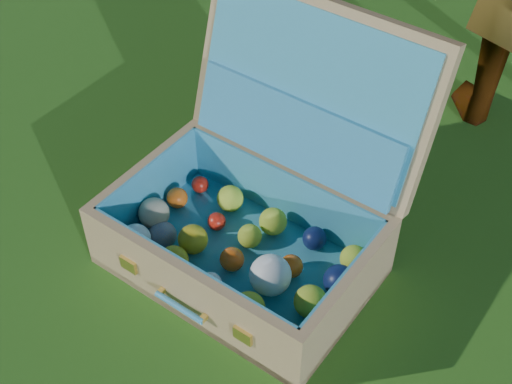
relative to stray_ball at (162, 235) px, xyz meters
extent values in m
plane|color=#215114|center=(0.40, 0.12, -0.04)|extent=(60.00, 60.00, 0.00)
sphere|color=#395B94|center=(0.00, 0.00, 0.00)|extent=(0.08, 0.08, 0.08)
cube|color=tan|center=(0.23, 0.03, -0.03)|extent=(0.73, 0.55, 0.02)
cube|color=tan|center=(0.19, -0.18, 0.06)|extent=(0.67, 0.13, 0.20)
cube|color=tan|center=(0.26, 0.24, 0.06)|extent=(0.67, 0.13, 0.20)
cube|color=tan|center=(-0.10, 0.08, 0.06)|extent=(0.09, 0.40, 0.20)
cube|color=tan|center=(0.55, -0.02, 0.06)|extent=(0.09, 0.40, 0.20)
cube|color=teal|center=(0.23, 0.03, -0.01)|extent=(0.68, 0.49, 0.01)
cube|color=teal|center=(0.20, -0.16, 0.07)|extent=(0.62, 0.10, 0.18)
cube|color=teal|center=(0.26, 0.23, 0.07)|extent=(0.62, 0.10, 0.18)
cube|color=teal|center=(-0.08, 0.08, 0.07)|extent=(0.07, 0.40, 0.18)
cube|color=teal|center=(0.53, -0.02, 0.07)|extent=(0.07, 0.40, 0.18)
cube|color=tan|center=(0.27, 0.34, 0.37)|extent=(0.69, 0.28, 0.44)
cube|color=teal|center=(0.27, 0.32, 0.38)|extent=(0.64, 0.22, 0.38)
cube|color=teal|center=(0.26, 0.27, 0.26)|extent=(0.61, 0.17, 0.19)
cube|color=#F2C659|center=(0.01, -0.17, 0.06)|extent=(0.05, 0.02, 0.04)
cube|color=#F2C659|center=(0.37, -0.22, 0.06)|extent=(0.05, 0.02, 0.04)
cylinder|color=teal|center=(0.19, -0.21, 0.04)|extent=(0.15, 0.04, 0.02)
cube|color=#F2C659|center=(0.12, -0.19, 0.04)|extent=(0.02, 0.02, 0.01)
cube|color=#F2C659|center=(0.26, -0.21, 0.04)|extent=(0.02, 0.02, 0.01)
sphere|color=white|center=(-0.04, -0.07, 0.03)|extent=(0.08, 0.08, 0.08)
sphere|color=#B4A118|center=(0.09, -0.08, 0.03)|extent=(0.08, 0.08, 0.08)
sphere|color=white|center=(0.21, -0.10, 0.02)|extent=(0.06, 0.06, 0.06)
sphere|color=#BCD032|center=(0.33, -0.13, 0.03)|extent=(0.08, 0.08, 0.08)
sphere|color=#C7B58D|center=(0.46, -0.16, 0.03)|extent=(0.08, 0.08, 0.08)
sphere|color=#C7B58D|center=(-0.05, 0.03, 0.04)|extent=(0.09, 0.09, 0.09)
sphere|color=#B4A118|center=(0.10, 0.00, 0.03)|extent=(0.08, 0.08, 0.08)
sphere|color=orange|center=(0.22, -0.01, 0.02)|extent=(0.06, 0.06, 0.06)
sphere|color=white|center=(0.34, -0.02, 0.05)|extent=(0.11, 0.11, 0.11)
sphere|color=#BCD032|center=(0.46, -0.04, 0.03)|extent=(0.08, 0.08, 0.08)
sphere|color=orange|center=(-0.03, 0.12, 0.02)|extent=(0.06, 0.06, 0.06)
sphere|color=red|center=(0.11, 0.10, 0.02)|extent=(0.05, 0.05, 0.05)
sphere|color=#BCD032|center=(0.22, 0.09, 0.02)|extent=(0.07, 0.07, 0.07)
sphere|color=orange|center=(0.37, 0.05, 0.02)|extent=(0.06, 0.06, 0.06)
sphere|color=#0D1945|center=(0.50, 0.05, 0.03)|extent=(0.08, 0.08, 0.08)
sphere|color=red|center=(0.00, 0.21, 0.02)|extent=(0.05, 0.05, 0.05)
sphere|color=#BCD032|center=(0.11, 0.18, 0.03)|extent=(0.08, 0.08, 0.08)
sphere|color=#BCD032|center=(0.26, 0.16, 0.03)|extent=(0.08, 0.08, 0.08)
sphere|color=#0D1945|center=(0.38, 0.16, 0.02)|extent=(0.07, 0.07, 0.07)
sphere|color=#BCD032|center=(0.50, 0.14, 0.03)|extent=(0.07, 0.07, 0.07)
camera|label=1|loc=(0.83, -1.04, 1.45)|focal=50.00mm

